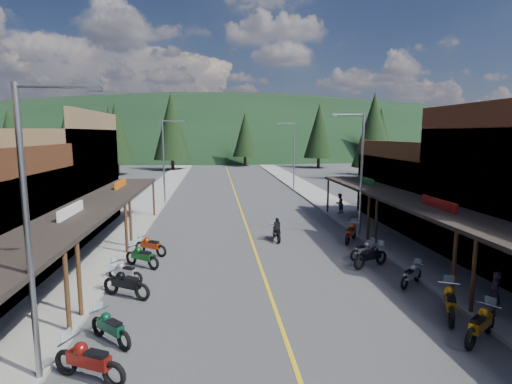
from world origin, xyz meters
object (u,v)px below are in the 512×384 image
object	(u,v)px
pine_10	(116,133)
bike_east_6	(450,300)
shop_east_3	(431,190)
bike_west_8	(125,271)
pine_5	(374,128)
bike_west_7	(126,283)
pine_7	(79,131)
bike_east_5	(481,323)
pedestrian_east_a	(494,293)
pine_6	(444,135)
bike_west_9	(142,255)
bike_east_10	(351,232)
pine_2	(172,126)
bike_west_6	(110,326)
bike_east_9	(364,249)
pedestrian_east_b	(339,203)
bike_west_10	(150,245)
streetlight_1	(165,158)
bike_west_5	(89,359)
pine_0	(9,135)
shop_west_3	(43,182)
pine_9	(380,136)
pine_11	(374,130)
streetlight_2	(359,169)
pine_4	(319,131)
streetlight_3	(293,153)
pine_8	(68,139)
rider_on_bike	(277,231)
pine_1	(109,131)
pine_3	(245,135)

from	to	relation	value
pine_10	bike_east_6	distance (m)	59.07
shop_east_3	bike_west_8	bearing A→B (deg)	-153.53
pine_5	bike_west_7	bearing A→B (deg)	-118.89
pine_7	bike_east_5	xyz separation A→B (m)	(38.29, -81.22, -6.59)
bike_west_7	pedestrian_east_a	world-z (taller)	pedestrian_east_a
pine_6	bike_west_9	bearing A→B (deg)	-130.61
pine_6	pine_10	distance (m)	65.51
bike_east_10	pine_10	bearing A→B (deg)	151.80
pine_2	bike_east_5	world-z (taller)	pine_2
bike_west_6	pedestrian_east_a	xyz separation A→B (m)	(13.51, 0.37, 0.38)
bike_east_9	pedestrian_east_b	world-z (taller)	pedestrian_east_b
bike_west_10	streetlight_1	bearing A→B (deg)	36.85
shop_east_3	bike_west_5	xyz separation A→B (m)	(-19.49, -17.42, -1.87)
shop_east_3	pine_0	world-z (taller)	pine_0
shop_west_3	pine_9	world-z (taller)	pine_9
pine_6	pine_11	bearing A→B (deg)	-135.00
streetlight_2	pedestrian_east_b	size ratio (longest dim) A/B	4.81
pedestrian_east_b	bike_east_5	bearing A→B (deg)	48.34
pine_4	pine_5	bearing A→B (deg)	36.87
streetlight_3	bike_east_10	size ratio (longest dim) A/B	3.41
shop_west_3	streetlight_2	bearing A→B (deg)	-9.04
bike_west_9	pine_7	bearing A→B (deg)	55.67
streetlight_1	pine_8	distance (m)	23.51
pine_5	pine_6	size ratio (longest dim) A/B	1.27
pedestrian_east_a	bike_west_5	bearing A→B (deg)	-56.48
bike_west_6	pedestrian_east_b	size ratio (longest dim) A/B	1.25
bike_east_5	pedestrian_east_b	world-z (taller)	pedestrian_east_b
pine_5	bike_west_8	size ratio (longest dim) A/B	7.19
pine_5	shop_east_3	bearing A→B (deg)	-108.45
pine_5	rider_on_bike	xyz separation A→B (m)	(-32.42, -64.27, -7.38)
pine_1	bike_west_8	world-z (taller)	pine_1
pine_3	pine_8	distance (m)	36.77
streetlight_1	bike_west_9	size ratio (longest dim) A/B	3.66
pine_6	bike_east_5	distance (m)	80.01
pine_3	pine_7	size ratio (longest dim) A/B	0.88
streetlight_2	bike_west_8	xyz separation A→B (m)	(-13.33, -6.72, -3.90)
pine_1	rider_on_bike	world-z (taller)	pine_1
pine_9	pedestrian_east_a	bearing A→B (deg)	-108.35
shop_west_3	bike_east_9	distance (m)	21.19
streetlight_1	bike_west_9	bearing A→B (deg)	-87.05
shop_west_3	streetlight_3	distance (m)	27.94
pine_8	bike_west_5	xyz separation A→B (m)	(16.26, -46.12, -5.32)
streetlight_1	pine_6	xyz separation A→B (m)	(52.95, 42.00, 2.02)
shop_west_3	bike_east_10	bearing A→B (deg)	-12.49
shop_east_3	pine_11	size ratio (longest dim) A/B	0.88
pine_0	streetlight_3	bearing A→B (deg)	-34.28
pine_3	pine_4	bearing A→B (deg)	-23.20
streetlight_1	pine_2	world-z (taller)	pine_2
bike_east_6	bike_east_9	distance (m)	7.07
shop_west_3	streetlight_3	xyz separation A→B (m)	(20.74, 18.70, 0.94)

